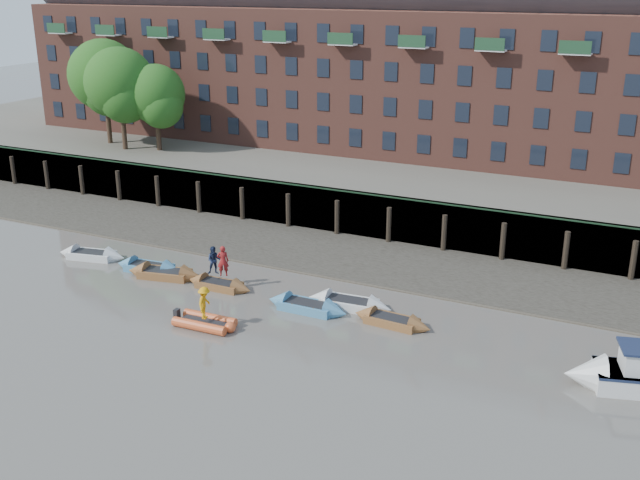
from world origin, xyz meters
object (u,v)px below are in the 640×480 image
Objects in this scene: person_rower_b at (214,260)px; person_rib_crew at (204,303)px; rowboat_2 at (165,274)px; rowboat_4 at (307,306)px; rib_tender at (207,323)px; rowboat_6 at (392,321)px; person_rower_a at (223,261)px; rowboat_1 at (149,268)px; rowboat_0 at (92,255)px; rowboat_5 at (349,303)px; rowboat_3 at (219,285)px; motor_launch at (630,375)px.

person_rib_crew is at bearing -92.63° from person_rower_b.
rowboat_4 is at bearing -14.50° from rowboat_2.
person_rib_crew reaches higher than rib_tender.
person_rower_a is (-10.86, 0.27, 1.56)m from rowboat_6.
rowboat_1 is at bearing 42.62° from person_rib_crew.
person_rower_b reaches higher than rib_tender.
rowboat_0 is at bearing 176.00° from rowboat_4.
rowboat_6 is at bearing -23.53° from rowboat_5.
rib_tender is 1.20m from person_rib_crew.
rowboat_6 is 1.29× the size of rib_tender.
rowboat_2 is 1.19× the size of rowboat_3.
rowboat_5 is at bearing 41.94° from rib_tender.
rowboat_2 reaches higher than rowboat_3.
rowboat_0 is at bearing 162.94° from rowboat_2.
rowboat_3 is 2.51× the size of person_rower_b.
rowboat_3 is 8.22m from rowboat_5.
rib_tender is at bearing -132.80° from rowboat_4.
rowboat_1 is at bearing -178.47° from rowboat_6.
rowboat_4 is 1.08× the size of rowboat_6.
person_rower_a reaches higher than motor_launch.
rib_tender is (7.85, -5.16, 0.02)m from rowboat_1.
rowboat_6 is 2.38× the size of person_rower_a.
rowboat_1 is at bearing -19.80° from motor_launch.
rowboat_4 is (16.63, -1.12, 0.01)m from rowboat_0.
rowboat_1 is 1.59m from rowboat_2.
rowboat_6 is (11.15, -0.18, 0.01)m from rowboat_3.
rowboat_5 is at bearing 34.85° from rowboat_4.
person_rower_a reaches higher than person_rower_b.
rowboat_0 is at bearing -32.73° from person_rower_a.
person_rower_a reaches higher than rowboat_3.
rowboat_2 is 0.74× the size of motor_launch.
rowboat_5 reaches higher than rowboat_3.
person_rib_crew is at bearing -140.14° from rowboat_5.
rowboat_5 is 2.85× the size of person_rib_crew.
rowboat_4 is at bearing -19.49° from motor_launch.
person_rib_crew is at bearing -7.02° from motor_launch.
rowboat_0 is at bearing 175.56° from rowboat_3.
rowboat_0 reaches higher than rib_tender.
person_rib_crew is (7.84, -5.26, 1.21)m from rowboat_1.
rowboat_0 is 13.91m from person_rib_crew.
rib_tender is 0.50× the size of motor_launch.
rowboat_0 is at bearing -19.50° from motor_launch.
person_rower_a is at bearing -178.74° from rowboat_5.
rowboat_2 is at bearing -177.05° from rowboat_6.
rowboat_0 is 0.96× the size of rowboat_2.
rowboat_0 is 2.61× the size of person_rower_a.
rowboat_2 is 7.89m from rib_tender.
rowboat_1 is 0.95× the size of rowboat_5.
rowboat_1 is 5.56m from rowboat_3.
rowboat_1 is at bearing -33.19° from person_rower_a.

